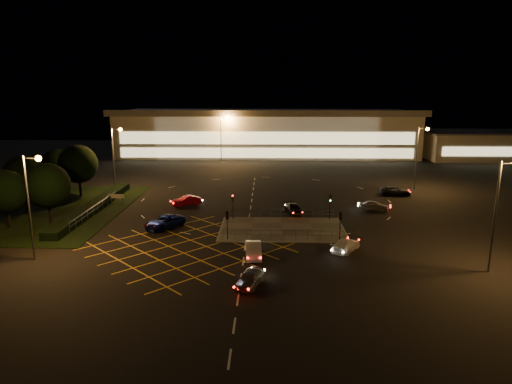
{
  "coord_description": "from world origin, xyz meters",
  "views": [
    {
      "loc": [
        0.19,
        -52.57,
        15.96
      ],
      "look_at": [
        -1.29,
        8.79,
        2.0
      ],
      "focal_mm": 32.0,
      "sensor_mm": 36.0,
      "label": 1
    }
  ],
  "objects_px": {
    "car_left_blue": "(164,222)",
    "car_east_grey": "(395,191)",
    "signal_nw": "(233,201)",
    "car_far_dkgrey": "(294,209)",
    "car_near_silver": "(250,278)",
    "car_right_silver": "(374,206)",
    "car_queue_white": "(253,250)",
    "signal_se": "(340,220)",
    "signal_ne": "(330,202)",
    "signal_sw": "(227,219)",
    "car_circ_red": "(187,201)",
    "car_approach_white": "(346,245)"
  },
  "relations": [
    {
      "from": "signal_ne",
      "to": "car_right_silver",
      "type": "xyz_separation_m",
      "value": [
        6.61,
        4.95,
        -1.73
      ]
    },
    {
      "from": "signal_se",
      "to": "signal_ne",
      "type": "relative_size",
      "value": 1.0
    },
    {
      "from": "car_east_grey",
      "to": "car_approach_white",
      "type": "height_order",
      "value": "car_east_grey"
    },
    {
      "from": "signal_se",
      "to": "car_queue_white",
      "type": "height_order",
      "value": "signal_se"
    },
    {
      "from": "car_queue_white",
      "to": "car_circ_red",
      "type": "height_order",
      "value": "car_queue_white"
    },
    {
      "from": "signal_sw",
      "to": "car_right_silver",
      "type": "distance_m",
      "value": 22.73
    },
    {
      "from": "signal_ne",
      "to": "car_left_blue",
      "type": "height_order",
      "value": "signal_ne"
    },
    {
      "from": "signal_nw",
      "to": "car_near_silver",
      "type": "bearing_deg",
      "value": -81.71
    },
    {
      "from": "signal_sw",
      "to": "signal_nw",
      "type": "xyz_separation_m",
      "value": [
        0.0,
        7.99,
        0.0
      ]
    },
    {
      "from": "car_right_silver",
      "to": "signal_nw",
      "type": "bearing_deg",
      "value": 119.73
    },
    {
      "from": "car_left_blue",
      "to": "car_near_silver",
      "type": "bearing_deg",
      "value": -23.26
    },
    {
      "from": "signal_ne",
      "to": "car_queue_white",
      "type": "relative_size",
      "value": 0.75
    },
    {
      "from": "car_right_silver",
      "to": "car_east_grey",
      "type": "height_order",
      "value": "car_east_grey"
    },
    {
      "from": "signal_ne",
      "to": "car_near_silver",
      "type": "distance_m",
      "value": 21.59
    },
    {
      "from": "signal_nw",
      "to": "car_far_dkgrey",
      "type": "bearing_deg",
      "value": 21.3
    },
    {
      "from": "car_queue_white",
      "to": "car_far_dkgrey",
      "type": "height_order",
      "value": "car_queue_white"
    },
    {
      "from": "car_left_blue",
      "to": "car_approach_white",
      "type": "xyz_separation_m",
      "value": [
        19.91,
        -7.4,
        -0.09
      ]
    },
    {
      "from": "car_left_blue",
      "to": "car_far_dkgrey",
      "type": "bearing_deg",
      "value": 56.06
    },
    {
      "from": "signal_nw",
      "to": "car_far_dkgrey",
      "type": "height_order",
      "value": "signal_nw"
    },
    {
      "from": "car_near_silver",
      "to": "car_approach_white",
      "type": "bearing_deg",
      "value": 59.49
    },
    {
      "from": "car_left_blue",
      "to": "car_east_grey",
      "type": "distance_m",
      "value": 36.14
    },
    {
      "from": "car_far_dkgrey",
      "to": "car_east_grey",
      "type": "height_order",
      "value": "car_east_grey"
    },
    {
      "from": "car_near_silver",
      "to": "car_queue_white",
      "type": "xyz_separation_m",
      "value": [
        0.09,
        6.67,
        0.03
      ]
    },
    {
      "from": "car_right_silver",
      "to": "signal_ne",
      "type": "bearing_deg",
      "value": 141.68
    },
    {
      "from": "car_far_dkgrey",
      "to": "car_right_silver",
      "type": "bearing_deg",
      "value": -1.22
    },
    {
      "from": "signal_se",
      "to": "car_east_grey",
      "type": "xyz_separation_m",
      "value": [
        11.86,
        21.87,
        -1.71
      ]
    },
    {
      "from": "signal_nw",
      "to": "car_queue_white",
      "type": "distance_m",
      "value": 13.24
    },
    {
      "from": "signal_sw",
      "to": "car_right_silver",
      "type": "height_order",
      "value": "signal_sw"
    },
    {
      "from": "car_queue_white",
      "to": "signal_sw",
      "type": "bearing_deg",
      "value": 117.8
    },
    {
      "from": "signal_se",
      "to": "car_left_blue",
      "type": "height_order",
      "value": "signal_se"
    },
    {
      "from": "car_circ_red",
      "to": "car_far_dkgrey",
      "type": "bearing_deg",
      "value": 46.44
    },
    {
      "from": "signal_se",
      "to": "signal_nw",
      "type": "distance_m",
      "value": 14.41
    },
    {
      "from": "signal_se",
      "to": "signal_ne",
      "type": "distance_m",
      "value": 7.99
    },
    {
      "from": "signal_nw",
      "to": "car_right_silver",
      "type": "distance_m",
      "value": 19.33
    },
    {
      "from": "car_right_silver",
      "to": "car_circ_red",
      "type": "height_order",
      "value": "car_circ_red"
    },
    {
      "from": "signal_ne",
      "to": "car_far_dkgrey",
      "type": "distance_m",
      "value": 5.52
    },
    {
      "from": "signal_sw",
      "to": "signal_nw",
      "type": "bearing_deg",
      "value": -90.0
    },
    {
      "from": "car_east_grey",
      "to": "signal_nw",
      "type": "bearing_deg",
      "value": 123.93
    },
    {
      "from": "car_queue_white",
      "to": "car_left_blue",
      "type": "relative_size",
      "value": 0.82
    },
    {
      "from": "signal_sw",
      "to": "car_left_blue",
      "type": "relative_size",
      "value": 0.61
    },
    {
      "from": "signal_sw",
      "to": "signal_ne",
      "type": "distance_m",
      "value": 14.41
    },
    {
      "from": "signal_sw",
      "to": "car_far_dkgrey",
      "type": "distance_m",
      "value": 13.54
    },
    {
      "from": "signal_se",
      "to": "car_right_silver",
      "type": "bearing_deg",
      "value": -117.05
    },
    {
      "from": "signal_se",
      "to": "car_circ_red",
      "type": "bearing_deg",
      "value": -38.14
    },
    {
      "from": "signal_ne",
      "to": "car_near_silver",
      "type": "bearing_deg",
      "value": -115.2
    },
    {
      "from": "signal_ne",
      "to": "car_right_silver",
      "type": "height_order",
      "value": "signal_ne"
    },
    {
      "from": "signal_nw",
      "to": "car_approach_white",
      "type": "relative_size",
      "value": 0.73
    },
    {
      "from": "car_near_silver",
      "to": "car_right_silver",
      "type": "bearing_deg",
      "value": 74.28
    },
    {
      "from": "car_right_silver",
      "to": "signal_se",
      "type": "bearing_deg",
      "value": 167.78
    },
    {
      "from": "car_queue_white",
      "to": "car_circ_red",
      "type": "distance_m",
      "value": 22.08
    }
  ]
}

